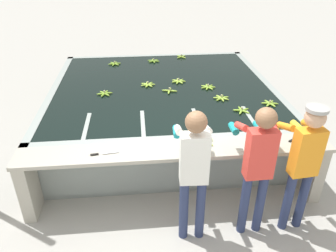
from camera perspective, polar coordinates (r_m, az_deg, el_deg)
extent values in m
plane|color=#A3A099|center=(4.61, 1.67, -15.00)|extent=(80.00, 80.00, 0.00)
cube|color=gray|center=(6.52, -0.93, -0.03)|extent=(4.08, 3.90, 0.06)
cube|color=gray|center=(4.71, 0.98, -6.72)|extent=(4.08, 0.12, 0.91)
cube|color=gray|center=(8.06, -2.10, 9.15)|extent=(4.08, 0.12, 0.91)
cube|color=gray|center=(6.49, -18.67, 2.39)|extent=(0.12, 3.90, 0.91)
cube|color=gray|center=(6.76, 16.04, 3.90)|extent=(0.12, 3.90, 0.91)
cube|color=black|center=(6.31, -0.96, 3.53)|extent=(3.84, 3.66, 0.84)
cube|color=gray|center=(5.12, -13.40, -4.32)|extent=(0.06, 0.80, 0.91)
cube|color=gray|center=(5.06, -4.22, -3.93)|extent=(0.06, 0.80, 0.91)
cube|color=gray|center=(5.14, 4.93, -3.44)|extent=(0.06, 0.80, 0.91)
cube|color=gray|center=(5.33, 13.60, -2.89)|extent=(0.06, 0.80, 0.91)
cube|color=#A8A393|center=(4.23, 1.46, -4.28)|extent=(4.08, 0.45, 0.05)
cube|color=#A8A393|center=(4.71, -23.11, -9.82)|extent=(0.16, 0.41, 0.86)
cube|color=#A8A393|center=(5.07, 23.88, -6.99)|extent=(0.16, 0.41, 0.86)
cylinder|color=navy|center=(4.04, 2.75, -14.36)|extent=(0.11, 0.11, 0.86)
cylinder|color=navy|center=(4.06, 5.65, -14.21)|extent=(0.11, 0.11, 0.86)
cube|color=white|center=(3.58, 4.63, -5.69)|extent=(0.33, 0.18, 0.61)
sphere|color=#896042|center=(3.34, 4.94, 0.69)|extent=(0.23, 0.23, 0.23)
cylinder|color=white|center=(3.66, 1.80, -0.70)|extent=(0.09, 0.31, 0.18)
cylinder|color=#1EA3AD|center=(3.96, 1.48, -0.97)|extent=(0.09, 0.20, 0.08)
cylinder|color=white|center=(3.70, 6.75, -0.56)|extent=(0.09, 0.31, 0.18)
cylinder|color=#1EA3AD|center=(3.99, 6.06, -0.84)|extent=(0.09, 0.20, 0.08)
cylinder|color=navy|center=(4.21, 13.13, -13.18)|extent=(0.11, 0.11, 0.86)
cylinder|color=navy|center=(4.27, 15.73, -12.81)|extent=(0.11, 0.11, 0.86)
cube|color=#DB3D33|center=(3.80, 15.79, -4.70)|extent=(0.32, 0.18, 0.61)
sphere|color=#896042|center=(3.57, 16.76, 1.33)|extent=(0.23, 0.23, 0.23)
cylinder|color=#DB3D33|center=(3.83, 12.68, -0.12)|extent=(0.09, 0.31, 0.18)
cylinder|color=teal|center=(4.11, 11.35, -0.43)|extent=(0.09, 0.20, 0.08)
cylinder|color=#DB3D33|center=(3.94, 17.08, 0.17)|extent=(0.09, 0.31, 0.18)
cylinder|color=teal|center=(4.22, 15.49, -0.16)|extent=(0.09, 0.20, 0.08)
cylinder|color=navy|center=(4.41, 20.08, -12.28)|extent=(0.11, 0.11, 0.84)
cylinder|color=navy|center=(4.50, 22.32, -11.77)|extent=(0.11, 0.11, 0.84)
cube|color=orange|center=(4.04, 23.02, -4.24)|extent=(0.34, 0.20, 0.60)
sphere|color=tan|center=(3.83, 24.28, 1.32)|extent=(0.23, 0.23, 0.23)
cylinder|color=#9E9E99|center=(3.79, 24.60, 2.71)|extent=(0.24, 0.24, 0.04)
cylinder|color=orange|center=(4.03, 19.86, -0.11)|extent=(0.11, 0.32, 0.18)
cylinder|color=gold|center=(4.29, 17.91, -0.43)|extent=(0.10, 0.21, 0.08)
cylinder|color=orange|center=(4.20, 23.63, 0.31)|extent=(0.11, 0.32, 0.18)
cylinder|color=gold|center=(4.45, 21.53, -0.02)|extent=(0.10, 0.21, 0.08)
ellipsoid|color=#8CB738|center=(7.72, 2.64, 11.87)|extent=(0.13, 0.15, 0.04)
ellipsoid|color=#8CB738|center=(7.79, 2.62, 12.04)|extent=(0.15, 0.13, 0.04)
ellipsoid|color=#8CB738|center=(7.79, 2.04, 12.05)|extent=(0.13, 0.15, 0.04)
ellipsoid|color=#8CB738|center=(7.72, 2.05, 11.88)|extent=(0.15, 0.13, 0.04)
cylinder|color=tan|center=(7.75, 2.34, 12.21)|extent=(0.03, 0.03, 0.04)
ellipsoid|color=#9EC642|center=(6.11, -3.23, 7.07)|extent=(0.13, 0.16, 0.04)
ellipsoid|color=#9EC642|center=(6.14, -3.02, 7.23)|extent=(0.17, 0.05, 0.04)
ellipsoid|color=#9EC642|center=(6.19, -3.20, 7.37)|extent=(0.14, 0.15, 0.04)
ellipsoid|color=#9EC642|center=(6.20, -3.64, 7.40)|extent=(0.06, 0.17, 0.04)
ellipsoid|color=#9EC642|center=(6.17, -3.99, 7.30)|extent=(0.17, 0.12, 0.04)
ellipsoid|color=#9EC642|center=(6.13, -4.01, 7.13)|extent=(0.17, 0.10, 0.04)
ellipsoid|color=#9EC642|center=(6.10, -3.67, 7.03)|extent=(0.09, 0.17, 0.04)
cylinder|color=tan|center=(6.13, -3.55, 7.53)|extent=(0.03, 0.03, 0.04)
ellipsoid|color=#8CB738|center=(6.03, 7.31, 6.58)|extent=(0.11, 0.17, 0.04)
ellipsoid|color=#8CB738|center=(6.07, 7.49, 6.73)|extent=(0.17, 0.07, 0.04)
ellipsoid|color=#8CB738|center=(6.11, 7.28, 6.89)|extent=(0.15, 0.14, 0.04)
ellipsoid|color=#8CB738|center=(6.12, 6.84, 6.95)|extent=(0.04, 0.17, 0.04)
ellipsoid|color=#8CB738|center=(6.09, 6.50, 6.86)|extent=(0.16, 0.13, 0.04)
ellipsoid|color=#8CB738|center=(6.04, 6.50, 6.69)|extent=(0.17, 0.08, 0.04)
ellipsoid|color=#8CB738|center=(6.02, 6.87, 6.56)|extent=(0.10, 0.17, 0.04)
cylinder|color=tan|center=(6.05, 6.99, 7.06)|extent=(0.03, 0.03, 0.04)
ellipsoid|color=#93BC3D|center=(5.63, 9.80, 4.71)|extent=(0.16, 0.13, 0.04)
ellipsoid|color=#93BC3D|center=(5.68, 9.77, 4.91)|extent=(0.17, 0.08, 0.04)
ellipsoid|color=#93BC3D|center=(5.70, 9.37, 5.05)|extent=(0.10, 0.17, 0.04)
ellipsoid|color=#93BC3D|center=(5.69, 8.91, 5.03)|extent=(0.11, 0.17, 0.04)
ellipsoid|color=#93BC3D|center=(5.65, 8.72, 4.86)|extent=(0.17, 0.07, 0.04)
ellipsoid|color=#93BC3D|center=(5.61, 8.95, 4.67)|extent=(0.15, 0.14, 0.04)
ellipsoid|color=#93BC3D|center=(5.60, 9.43, 4.60)|extent=(0.04, 0.17, 0.04)
cylinder|color=tan|center=(5.63, 9.31, 5.16)|extent=(0.03, 0.03, 0.04)
ellipsoid|color=#7FAD33|center=(7.37, -8.85, 10.70)|extent=(0.17, 0.07, 0.04)
ellipsoid|color=#7FAD33|center=(7.41, -9.13, 10.78)|extent=(0.09, 0.17, 0.04)
ellipsoid|color=#7FAD33|center=(7.40, -9.55, 10.73)|extent=(0.14, 0.15, 0.04)
ellipsoid|color=#7FAD33|center=(7.35, -9.71, 10.59)|extent=(0.17, 0.07, 0.04)
ellipsoid|color=#7FAD33|center=(7.31, -9.43, 10.51)|extent=(0.09, 0.17, 0.04)
ellipsoid|color=#7FAD33|center=(7.32, -9.00, 10.56)|extent=(0.14, 0.15, 0.04)
cylinder|color=tan|center=(7.35, -9.30, 10.91)|extent=(0.03, 0.03, 0.04)
ellipsoid|color=#75A333|center=(7.41, -2.44, 11.14)|extent=(0.06, 0.17, 0.04)
ellipsoid|color=#75A333|center=(7.45, -2.12, 11.23)|extent=(0.17, 0.10, 0.04)
ellipsoid|color=#75A333|center=(7.50, -2.21, 11.36)|extent=(0.16, 0.13, 0.04)
ellipsoid|color=#75A333|center=(7.52, -2.62, 11.39)|extent=(0.06, 0.17, 0.04)
ellipsoid|color=#75A333|center=(7.48, -2.94, 11.30)|extent=(0.17, 0.10, 0.04)
ellipsoid|color=#75A333|center=(7.43, -2.86, 11.17)|extent=(0.16, 0.13, 0.04)
cylinder|color=tan|center=(7.45, -2.54, 11.52)|extent=(0.03, 0.03, 0.04)
ellipsoid|color=#7FAD33|center=(5.90, -10.77, 5.79)|extent=(0.09, 0.17, 0.04)
ellipsoid|color=#7FAD33|center=(5.90, -11.30, 5.72)|extent=(0.14, 0.15, 0.04)
ellipsoid|color=#7FAD33|center=(5.85, -11.52, 5.51)|extent=(0.17, 0.06, 0.04)
ellipsoid|color=#7FAD33|center=(5.81, -11.21, 5.36)|extent=(0.09, 0.17, 0.04)
ellipsoid|color=#7FAD33|center=(5.81, -10.67, 5.43)|extent=(0.14, 0.15, 0.04)
ellipsoid|color=#7FAD33|center=(5.86, -10.45, 5.64)|extent=(0.17, 0.06, 0.04)
cylinder|color=tan|center=(5.84, -11.02, 5.90)|extent=(0.03, 0.03, 0.04)
ellipsoid|color=#7FAD33|center=(5.27, 12.13, 2.69)|extent=(0.17, 0.07, 0.04)
ellipsoid|color=#7FAD33|center=(5.23, 12.58, 2.41)|extent=(0.12, 0.16, 0.04)
ellipsoid|color=#7FAD33|center=(5.25, 13.23, 2.46)|extent=(0.14, 0.15, 0.04)
ellipsoid|color=#7FAD33|center=(5.31, 13.17, 2.77)|extent=(0.17, 0.10, 0.04)
ellipsoid|color=#7FAD33|center=(5.32, 12.50, 2.91)|extent=(0.05, 0.17, 0.04)
cylinder|color=tan|center=(5.26, 12.76, 2.99)|extent=(0.03, 0.03, 0.04)
ellipsoid|color=#8CB738|center=(5.68, 17.52, 3.96)|extent=(0.14, 0.15, 0.04)
ellipsoid|color=#8CB738|center=(5.67, 16.97, 4.00)|extent=(0.09, 0.17, 0.04)
ellipsoid|color=#8CB738|center=(5.62, 16.77, 3.81)|extent=(0.17, 0.07, 0.04)
ellipsoid|color=#8CB738|center=(5.59, 17.11, 3.58)|extent=(0.14, 0.15, 0.04)
ellipsoid|color=#8CB738|center=(5.60, 17.67, 3.54)|extent=(0.09, 0.17, 0.04)
ellipsoid|color=#8CB738|center=(5.64, 17.87, 3.73)|extent=(0.17, 0.07, 0.04)
cylinder|color=tan|center=(5.62, 17.37, 4.10)|extent=(0.03, 0.03, 0.04)
ellipsoid|color=#93BC3D|center=(5.86, 0.80, 6.13)|extent=(0.17, 0.08, 0.04)
ellipsoid|color=#93BC3D|center=(5.91, 0.35, 6.37)|extent=(0.08, 0.17, 0.04)
ellipsoid|color=#93BC3D|center=(5.87, -0.27, 6.20)|extent=(0.17, 0.08, 0.04)
ellipsoid|color=#93BC3D|center=(5.81, 0.18, 5.95)|extent=(0.08, 0.17, 0.04)
cylinder|color=tan|center=(5.85, 0.27, 6.48)|extent=(0.03, 0.03, 0.04)
ellipsoid|color=#9EC642|center=(6.32, 1.38, 7.90)|extent=(0.16, 0.13, 0.04)
ellipsoid|color=#9EC642|center=(6.27, 1.37, 7.74)|extent=(0.17, 0.08, 0.04)
ellipsoid|color=#9EC642|center=(6.25, 1.70, 7.63)|extent=(0.10, 0.17, 0.04)
ellipsoid|color=#9EC642|center=(6.25, 2.13, 7.65)|extent=(0.11, 0.17, 0.04)
ellipsoid|color=#9EC642|center=(6.29, 2.33, 7.79)|extent=(0.17, 0.06, 0.04)
ellipsoid|color=#9EC642|center=(6.33, 2.16, 7.94)|extent=(0.15, 0.14, 0.04)
ellipsoid|color=#9EC642|center=(6.35, 1.73, 7.98)|extent=(0.05, 0.17, 0.04)
cylinder|color=tan|center=(6.28, 1.84, 8.11)|extent=(0.03, 0.03, 0.04)
ellipsoid|color=#9EC642|center=(4.40, 6.25, -2.40)|extent=(0.07, 0.17, 0.04)
ellipsoid|color=#9EC642|center=(4.37, 5.62, -2.55)|extent=(0.15, 0.14, 0.04)
ellipsoid|color=#9EC642|center=(4.32, 5.61, -2.93)|extent=(0.17, 0.09, 0.04)
ellipsoid|color=#9EC642|center=(4.30, 6.24, -3.16)|extent=(0.07, 0.17, 0.04)
ellipsoid|color=#9EC642|center=(4.33, 6.87, -3.00)|extent=(0.15, 0.14, 0.04)
ellipsoid|color=#9EC642|center=(4.37, 6.87, -2.61)|extent=(0.17, 0.09, 0.04)
cylinder|color=tan|center=(4.33, 6.27, -2.37)|extent=(0.03, 0.03, 0.04)
cube|color=silver|center=(4.82, 22.12, -1.63)|extent=(0.19, 0.13, 0.00)
cube|color=black|center=(4.67, 20.72, -2.37)|extent=(0.10, 0.07, 0.02)
cube|color=silver|center=(4.19, -9.95, -4.58)|extent=(0.20, 0.06, 0.00)
cube|color=black|center=(4.19, -12.68, -4.86)|extent=(0.10, 0.04, 0.02)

